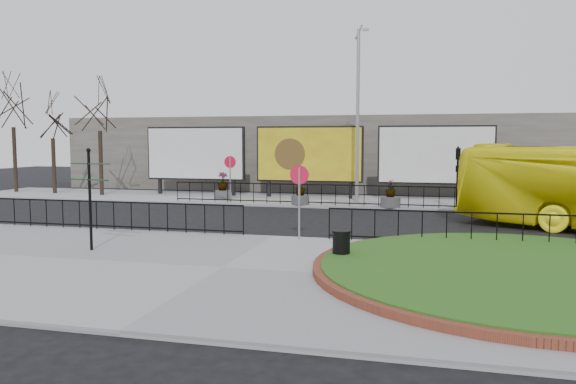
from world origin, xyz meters
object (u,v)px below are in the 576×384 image
(lamp_post, at_px, (358,113))
(planter_c, at_px, (390,198))
(planter_a, at_px, (223,189))
(litter_bin, at_px, (341,246))
(planter_b, at_px, (300,195))
(fingerpost_sign, at_px, (90,189))
(billboard_mid, at_px, (309,154))

(lamp_post, height_order, planter_c, lamp_post)
(planter_a, bearing_deg, litter_bin, -58.31)
(planter_b, bearing_deg, fingerpost_sign, -104.64)
(lamp_post, bearing_deg, planter_c, -40.73)
(billboard_mid, bearing_deg, lamp_post, -33.25)
(lamp_post, distance_m, fingerpost_sign, 16.26)
(planter_a, distance_m, planter_c, 9.49)
(planter_b, height_order, planter_c, planter_b)
(lamp_post, xyz_separation_m, fingerpost_sign, (-6.15, -14.78, -2.86))
(billboard_mid, relative_size, lamp_post, 0.67)
(billboard_mid, xyz_separation_m, planter_b, (0.30, -3.57, -1.96))
(fingerpost_sign, xyz_separation_m, planter_a, (-1.36, 14.68, -1.28))
(planter_a, xyz_separation_m, planter_b, (4.80, -1.50, -0.06))
(billboard_mid, xyz_separation_m, litter_bin, (4.39, -16.47, -2.05))
(litter_bin, distance_m, planter_c, 12.91)
(lamp_post, distance_m, planter_b, 5.24)
(billboard_mid, bearing_deg, planter_a, -155.29)
(billboard_mid, distance_m, litter_bin, 17.17)
(lamp_post, distance_m, planter_c, 4.89)
(litter_bin, bearing_deg, lamp_post, 95.46)
(litter_bin, bearing_deg, planter_c, 87.90)
(litter_bin, relative_size, planter_c, 0.61)
(litter_bin, xyz_separation_m, planter_b, (-4.09, 12.90, 0.09))
(fingerpost_sign, bearing_deg, litter_bin, 15.45)
(planter_a, bearing_deg, lamp_post, 0.75)
(planter_a, height_order, planter_b, planter_a)
(litter_bin, height_order, planter_c, planter_c)
(lamp_post, bearing_deg, fingerpost_sign, -112.59)
(billboard_mid, relative_size, fingerpost_sign, 2.02)
(billboard_mid, height_order, planter_b, billboard_mid)
(billboard_mid, height_order, litter_bin, billboard_mid)
(billboard_mid, height_order, fingerpost_sign, billboard_mid)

